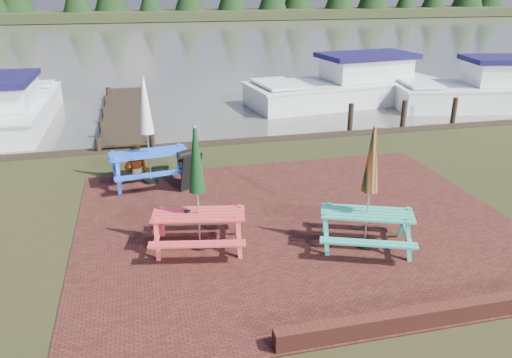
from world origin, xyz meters
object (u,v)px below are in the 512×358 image
object	(u,v)px
boat_near	(349,88)
person	(134,146)
picnic_table_red	(198,208)
picnic_table_teal	(368,207)
boat_far	(487,92)
boat_jetty	(13,109)
jetty	(126,112)
chalkboard	(190,170)
picnic_table_blue	(149,148)

from	to	relation	value
boat_near	person	size ratio (longest dim) A/B	5.24
picnic_table_red	picnic_table_teal	bearing A→B (deg)	-2.04
picnic_table_red	boat_far	world-z (taller)	picnic_table_red
boat_jetty	jetty	bearing A→B (deg)	-2.86
jetty	boat_near	size ratio (longest dim) A/B	1.03
picnic_table_red	boat_far	distance (m)	16.24
picnic_table_teal	jetty	size ratio (longest dim) A/B	0.26
jetty	chalkboard	bearing A→B (deg)	-78.63
jetty	picnic_table_teal	bearing A→B (deg)	-68.77
picnic_table_teal	chalkboard	xyz separation A→B (m)	(-2.89, 3.69, -0.35)
picnic_table_red	boat_jetty	bearing A→B (deg)	126.79
picnic_table_red	picnic_table_blue	bearing A→B (deg)	112.73
picnic_table_teal	picnic_table_blue	size ratio (longest dim) A/B	0.89
picnic_table_blue	boat_near	distance (m)	11.84
picnic_table_teal	boat_jetty	distance (m)	14.43
picnic_table_blue	person	world-z (taller)	picnic_table_blue
picnic_table_teal	person	size ratio (longest dim) A/B	1.41
picnic_table_teal	chalkboard	world-z (taller)	picnic_table_teal
jetty	person	world-z (taller)	person
jetty	picnic_table_blue	bearing A→B (deg)	-84.99
chalkboard	boat_near	bearing A→B (deg)	15.06
picnic_table_blue	boat_far	size ratio (longest dim) A/B	0.34
chalkboard	person	xyz separation A→B (m)	(-1.28, 1.12, 0.36)
picnic_table_teal	boat_near	distance (m)	13.22
picnic_table_teal	picnic_table_red	xyz separation A→B (m)	(-3.07, 0.70, 0.00)
picnic_table_blue	jetty	distance (m)	7.25
picnic_table_teal	picnic_table_blue	xyz separation A→B (m)	(-3.83, 4.30, 0.10)
picnic_table_red	jetty	distance (m)	10.90
boat_far	person	size ratio (longest dim) A/B	4.61
jetty	boat_jetty	bearing A→B (deg)	176.80
picnic_table_blue	boat_far	bearing A→B (deg)	14.69
jetty	boat_far	size ratio (longest dim) A/B	1.17
picnic_table_blue	boat_far	xyz separation A→B (m)	(14.01, 5.78, -0.44)
boat_near	person	bearing A→B (deg)	121.78
picnic_table_red	person	xyz separation A→B (m)	(-1.11, 4.11, 0.01)
picnic_table_red	chalkboard	size ratio (longest dim) A/B	2.57
boat_far	person	xyz separation A→B (m)	(-14.35, -5.28, 0.35)
chalkboard	jetty	distance (m)	7.96
boat_jetty	picnic_table_teal	bearing A→B (deg)	-53.89
boat_far	jetty	bearing A→B (deg)	94.34
picnic_table_teal	jetty	world-z (taller)	picnic_table_teal
chalkboard	picnic_table_blue	bearing A→B (deg)	114.11
boat_near	boat_far	bearing A→B (deg)	-120.04
person	picnic_table_red	bearing A→B (deg)	94.64
chalkboard	boat_jetty	distance (m)	9.75
picnic_table_teal	picnic_table_blue	world-z (taller)	picnic_table_blue
jetty	person	size ratio (longest dim) A/B	5.41
picnic_table_blue	boat_near	size ratio (longest dim) A/B	0.30
picnic_table_red	picnic_table_blue	xyz separation A→B (m)	(-0.76, 3.60, 0.09)
jetty	boat_jetty	size ratio (longest dim) A/B	1.26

